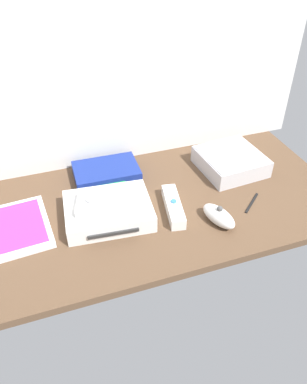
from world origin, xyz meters
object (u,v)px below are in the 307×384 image
Objects in this scene: remote_nunchuk at (219,216)px; game_console at (108,211)px; remote_wand at (173,206)px; stylus_pen at (252,202)px; game_case at (20,227)px; remote_classic_pad at (107,204)px; network_router at (106,172)px; mini_computer at (231,161)px.

game_console is at bearing 139.53° from remote_nunchuk.
stylus_pen is at bearing -0.12° from remote_wand.
game_case is 48.24cm from remote_nunchuk.
game_console is 16.42cm from remote_wand.
remote_nunchuk is 27.35cm from remote_classic_pad.
game_console is at bearing -11.95° from game_case.
remote_nunchuk is 0.67× the size of remote_classic_pad.
stylus_pen is at bearing 8.15° from remote_classic_pad.
network_router reaches higher than game_case.
game_case is at bearing 146.11° from remote_nunchuk.
game_console is 37.36cm from stylus_pen.
network_router is (3.54, 17.13, -0.50)cm from game_console.
remote_nunchuk is at bearing -20.30° from game_case.
game_console is 1.39× the size of remote_classic_pad.
remote_wand is (37.43, -5.69, 0.75)cm from game_case.
game_console is at bearing -99.99° from network_router.
network_router is at bearing 167.77° from mini_computer.
remote_nunchuk reaches higher than game_console.
remote_nunchuk is (8.93, -7.59, 0.53)cm from remote_wand.
mini_computer is 0.91× the size of game_case.
game_console reaches higher than game_case.
game_console is 2.49× the size of stylus_pen.
mini_computer is 1.20× the size of remote_wand.
mini_computer is 60.47cm from game_case.
remote_wand is 11.73cm from remote_nunchuk.
remote_wand is at bearing -56.04° from network_router.
remote_classic_pad is (-39.13, -10.42, 2.77)cm from mini_computer.
network_router is (-35.26, 7.64, -0.94)cm from mini_computer.
mini_computer is at bearing -10.55° from network_router.
remote_classic_pad is at bearing -176.07° from remote_wand.
network_router is 1.14× the size of remote_classic_pad.
network_router is at bearing 83.63° from game_console.
remote_nunchuk reaches higher than stylus_pen.
mini_computer is at bearing 31.94° from remote_classic_pad.
mini_computer is 40.59cm from remote_classic_pad.
game_console is 17.50cm from network_router.
remote_nunchuk is (46.36, -13.28, 1.28)cm from game_case.
mini_computer is at bearing 37.55° from remote_nunchuk.
game_console is at bearing -179.42° from remote_wand.
game_case is (-21.27, 2.85, -1.44)cm from game_console.
mini_computer is 25.81cm from remote_wand.
remote_wand is 1.69× the size of stylus_pen.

